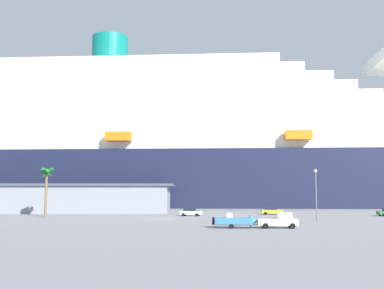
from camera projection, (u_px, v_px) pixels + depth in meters
The scene contains 9 objects.
ground_plane at pixel (179, 212), 113.63m from camera, with size 600.00×600.00×0.00m, color gray.
cruise_ship at pixel (200, 150), 155.03m from camera, with size 280.50×40.68×67.41m.
terminal_building at pixel (41, 198), 116.42m from camera, with size 71.43×33.21×7.05m.
pickup_truck at pixel (279, 221), 63.57m from camera, with size 5.64×2.38×2.20m.
small_boat_on_trailer at pixel (238, 221), 63.82m from camera, with size 7.34×2.17×2.15m.
palm_tree at pixel (47, 177), 91.27m from camera, with size 3.13×3.04×10.11m.
street_lamp at pixel (316, 188), 78.57m from camera, with size 0.56×0.56×9.11m.
parked_car_yellow_taxi at pixel (272, 211), 101.08m from camera, with size 4.73×2.27×1.58m.
parked_car_white_van at pixel (191, 212), 95.04m from camera, with size 4.72×2.59×1.58m.
Camera 1 is at (11.11, -84.32, 5.22)m, focal length 41.79 mm.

